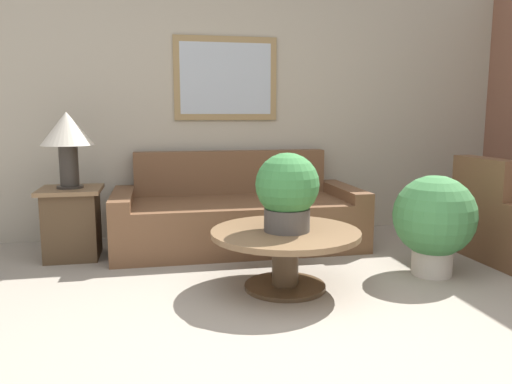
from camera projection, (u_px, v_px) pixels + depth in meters
The scene contains 8 objects.
ground_plane at pixel (319, 370), 2.41m from camera, with size 20.00×20.00×0.00m, color gray.
wall_back at pixel (229, 105), 5.01m from camera, with size 7.77×0.09×2.60m.
couch_main at pixel (237, 216), 4.65m from camera, with size 2.24×0.99×0.86m.
coffee_table at pixel (285, 246), 3.49m from camera, with size 1.04×1.04×0.42m.
side_table at pixel (72, 222), 4.25m from camera, with size 0.51×0.51×0.60m.
table_lamp at pixel (67, 134), 4.13m from camera, with size 0.43×0.43×0.64m.
potted_plant_on_table at pixel (287, 190), 3.41m from camera, with size 0.44×0.44×0.54m.
potted_plant_floor at pixel (434, 220), 3.78m from camera, with size 0.62×0.62×0.77m.
Camera 1 is at (-0.74, -2.14, 1.23)m, focal length 35.00 mm.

